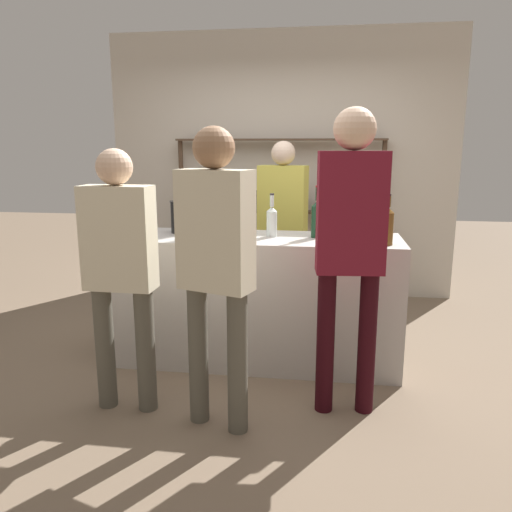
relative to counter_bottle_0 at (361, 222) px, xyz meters
name	(u,v)px	position (x,y,z in m)	size (l,w,h in m)	color
ground_plane	(256,359)	(-0.75, -0.01, -1.08)	(16.00, 16.00, 0.00)	#7A6651
bar_counter	(256,299)	(-0.75, -0.01, -0.61)	(2.11, 0.64, 0.96)	#B7B2AD
back_wall	(281,167)	(-0.75, 1.91, 0.32)	(3.71, 0.12, 2.80)	beige
back_shelf	(279,193)	(-0.75, 1.73, 0.04)	(2.19, 0.18, 1.69)	#4C3828
counter_bottle_0	(361,222)	(0.00, 0.00, 0.00)	(0.07, 0.07, 0.32)	silver
counter_bottle_1	(189,221)	(-1.21, -0.18, 0.01)	(0.08, 0.08, 0.35)	silver
counter_bottle_2	(272,220)	(-0.64, 0.02, -0.01)	(0.08, 0.08, 0.32)	silver
counter_bottle_3	(317,218)	(-0.31, 0.03, 0.02)	(0.09, 0.09, 0.38)	black
counter_bottle_4	(143,213)	(-1.68, 0.18, 0.01)	(0.09, 0.09, 0.35)	#0F1956
counter_bottle_5	(387,225)	(0.16, -0.19, 0.01)	(0.09, 0.09, 0.34)	brown
wine_glass	(243,220)	(-0.86, 0.08, -0.02)	(0.08, 0.08, 0.15)	silver
ice_bucket	(183,217)	(-1.33, 0.10, 0.00)	(0.20, 0.20, 0.25)	black
customer_left	(120,261)	(-1.45, -0.85, -0.14)	(0.42, 0.21, 1.60)	#575347
customer_right	(351,235)	(-0.10, -0.70, 0.02)	(0.41, 0.24, 1.82)	black
server_behind_counter	(283,217)	(-0.64, 0.97, -0.11)	(0.46, 0.27, 1.66)	brown
customer_center	(216,256)	(-0.84, -0.97, -0.06)	(0.45, 0.30, 1.71)	#575347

